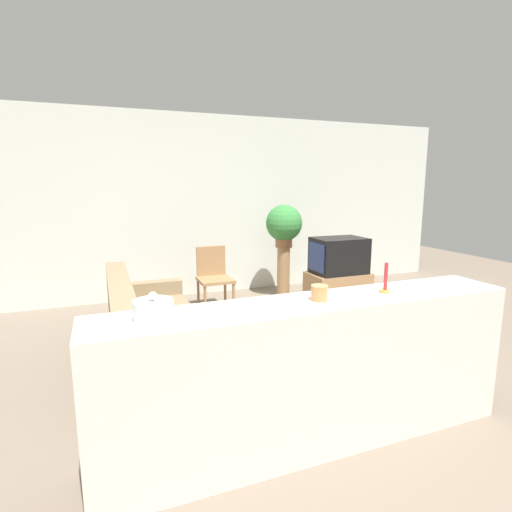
{
  "coord_description": "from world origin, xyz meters",
  "views": [
    {
      "loc": [
        -1.22,
        -2.53,
        1.69
      ],
      "look_at": [
        0.46,
        1.77,
        0.85
      ],
      "focal_mm": 28.0,
      "sensor_mm": 36.0,
      "label": 1
    }
  ],
  "objects_px": {
    "potted_plant": "(284,224)",
    "wooden_chair": "(214,275)",
    "couch": "(151,333)",
    "television": "(338,255)",
    "decorative_bowl": "(153,310)"
  },
  "relations": [
    {
      "from": "potted_plant",
      "to": "decorative_bowl",
      "type": "height_order",
      "value": "potted_plant"
    },
    {
      "from": "television",
      "to": "potted_plant",
      "type": "relative_size",
      "value": 1.11
    },
    {
      "from": "television",
      "to": "wooden_chair",
      "type": "xyz_separation_m",
      "value": [
        -1.55,
        0.59,
        -0.26
      ]
    },
    {
      "from": "wooden_chair",
      "to": "potted_plant",
      "type": "xyz_separation_m",
      "value": [
        1.13,
        0.22,
        0.62
      ]
    },
    {
      "from": "television",
      "to": "wooden_chair",
      "type": "height_order",
      "value": "television"
    },
    {
      "from": "couch",
      "to": "potted_plant",
      "type": "xyz_separation_m",
      "value": [
        2.11,
        1.51,
        0.83
      ]
    },
    {
      "from": "couch",
      "to": "wooden_chair",
      "type": "xyz_separation_m",
      "value": [
        0.98,
        1.29,
        0.2
      ]
    },
    {
      "from": "couch",
      "to": "potted_plant",
      "type": "distance_m",
      "value": 2.72
    },
    {
      "from": "couch",
      "to": "television",
      "type": "relative_size",
      "value": 2.85
    },
    {
      "from": "television",
      "to": "wooden_chair",
      "type": "distance_m",
      "value": 1.68
    },
    {
      "from": "potted_plant",
      "to": "wooden_chair",
      "type": "bearing_deg",
      "value": -169.09
    },
    {
      "from": "television",
      "to": "decorative_bowl",
      "type": "bearing_deg",
      "value": -138.71
    },
    {
      "from": "couch",
      "to": "decorative_bowl",
      "type": "height_order",
      "value": "decorative_bowl"
    },
    {
      "from": "couch",
      "to": "potted_plant",
      "type": "height_order",
      "value": "potted_plant"
    },
    {
      "from": "wooden_chair",
      "to": "television",
      "type": "bearing_deg",
      "value": -20.7
    }
  ]
}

